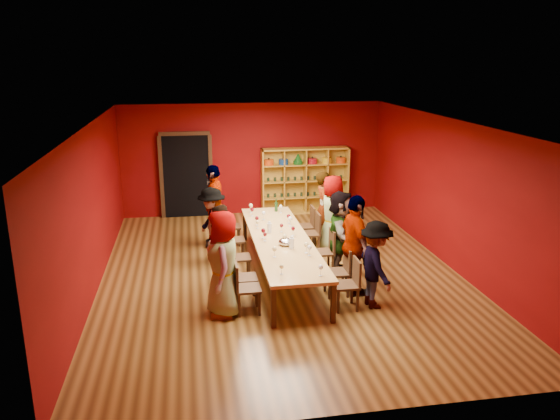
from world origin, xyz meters
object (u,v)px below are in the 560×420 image
object	(u,v)px
chair_person_right_4	(308,224)
chair_person_right_0	(350,281)
chair_person_left_0	(243,285)
person_right_3	(332,214)
person_left_0	(223,264)
person_left_3	(212,225)
chair_person_right_1	(341,269)
chair_person_left_3	(231,237)
tasting_table	(281,241)
person_right_0	(376,265)
chair_person_left_4	(228,224)
person_right_2	(340,232)
person_right_4	(324,208)
shelving_unit	(305,177)
chair_person_right_2	(327,249)
chair_person_right_3	(313,231)
person_left_2	(220,243)
spittoon_bowl	(286,242)
person_left_1	(220,260)
chair_person_left_1	(241,275)
person_left_4	(214,206)
chair_person_left_2	(235,255)
wine_bottle	(276,207)
person_right_1	(355,246)

from	to	relation	value
chair_person_right_4	chair_person_right_0	bearing A→B (deg)	-90.00
chair_person_left_0	person_right_3	bearing A→B (deg)	50.03
person_left_0	chair_person_right_4	bearing A→B (deg)	147.29
person_left_3	chair_person_right_1	size ratio (longest dim) A/B	1.79
chair_person_left_3	chair_person_right_0	bearing A→B (deg)	-55.66
tasting_table	person_right_0	world-z (taller)	person_right_0
chair_person_left_4	person_right_2	distance (m)	2.91
person_right_0	person_right_4	xyz separation A→B (m)	(-0.07, 3.36, 0.08)
shelving_unit	chair_person_left_0	size ratio (longest dim) A/B	2.70
chair_person_right_2	chair_person_right_4	xyz separation A→B (m)	(0.00, 1.72, 0.00)
tasting_table	shelving_unit	world-z (taller)	shelving_unit
chair_person_right_2	person_right_3	bearing A→B (deg)	70.26
person_right_3	tasting_table	bearing A→B (deg)	120.37
chair_person_right_3	chair_person_right_4	world-z (taller)	same
person_right_3	chair_person_left_0	bearing A→B (deg)	130.38
person_left_2	spittoon_bowl	bearing A→B (deg)	94.29
person_left_0	chair_person_right_3	size ratio (longest dim) A/B	2.03
chair_person_left_0	person_left_0	bearing A→B (deg)	-180.00
person_right_0	chair_person_right_2	distance (m)	1.71
person_right_3	chair_person_left_3	bearing A→B (deg)	84.23
person_left_0	person_right_2	world-z (taller)	person_left_0
person_left_1	person_right_4	size ratio (longest dim) A/B	0.93
person_left_0	chair_person_right_3	world-z (taller)	person_left_0
chair_person_right_2	chair_person_right_3	bearing A→B (deg)	90.00
chair_person_right_1	person_left_1	bearing A→B (deg)	179.18
chair_person_right_0	chair_person_right_1	xyz separation A→B (m)	(0.00, 0.57, 0.00)
chair_person_left_3	person_left_3	world-z (taller)	person_left_3
person_left_0	person_right_4	distance (m)	4.09
chair_person_left_1	chair_person_right_0	distance (m)	1.92
shelving_unit	chair_person_left_4	distance (m)	3.36
chair_person_right_2	chair_person_right_3	world-z (taller)	same
chair_person_right_2	person_right_3	distance (m)	1.31
tasting_table	person_right_4	size ratio (longest dim) A/B	2.64
person_right_0	person_left_3	bearing A→B (deg)	40.12
person_left_2	spittoon_bowl	distance (m)	1.26
chair_person_left_3	chair_person_left_4	size ratio (longest dim) A/B	1.00
person_left_0	person_left_1	bearing A→B (deg)	-176.29
person_left_2	person_left_4	bearing A→B (deg)	-160.84
tasting_table	person_left_0	distance (m)	2.00
chair_person_right_3	chair_person_right_4	bearing A→B (deg)	90.00
person_left_0	chair_person_left_4	distance (m)	3.52
chair_person_left_2	person_right_0	size ratio (longest dim) A/B	0.58
person_left_4	wine_bottle	world-z (taller)	person_left_4
person_right_4	person_left_0	bearing A→B (deg)	153.54
person_left_2	wine_bottle	world-z (taller)	person_left_2
chair_person_left_3	person_right_3	distance (m)	2.28
chair_person_left_2	person_right_1	world-z (taller)	person_right_1
person_right_0	chair_person_right_2	bearing A→B (deg)	10.43
tasting_table	chair_person_right_1	size ratio (longest dim) A/B	5.06
chair_person_left_3	spittoon_bowl	bearing A→B (deg)	-55.89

